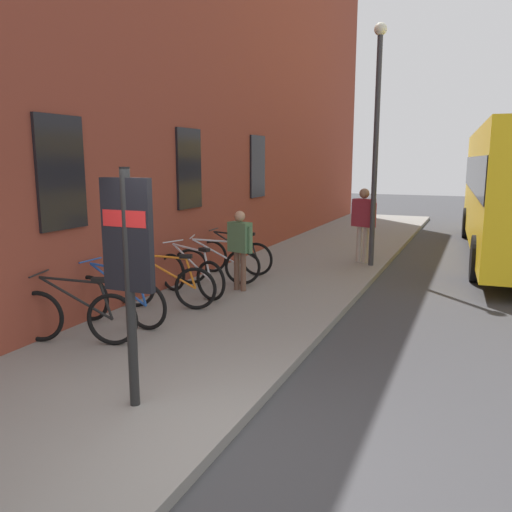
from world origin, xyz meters
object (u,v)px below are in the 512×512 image
(pedestrian_crossing_street, at_px, (363,218))
(street_lamp, at_px, (377,127))
(bicycle_leaning_wall, at_px, (217,265))
(pedestrian_by_facade, at_px, (240,242))
(bicycle_far_end, at_px, (234,256))
(bicycle_by_door, at_px, (191,275))
(bicycle_mid_rack, at_px, (118,300))
(bicycle_beside_lamp, at_px, (76,316))
(bicycle_under_window, at_px, (165,286))
(transit_info_sign, at_px, (128,251))

(pedestrian_crossing_street, relative_size, street_lamp, 0.33)
(bicycle_leaning_wall, distance_m, pedestrian_by_facade, 0.86)
(bicycle_leaning_wall, bearing_deg, pedestrian_by_facade, -111.66)
(bicycle_far_end, relative_size, street_lamp, 0.33)
(pedestrian_crossing_street, bearing_deg, bicycle_by_door, 153.21)
(bicycle_by_door, bearing_deg, bicycle_mid_rack, 176.02)
(bicycle_leaning_wall, xyz_separation_m, pedestrian_by_facade, (-0.25, -0.63, 0.54))
(bicycle_beside_lamp, relative_size, bicycle_leaning_wall, 1.02)
(bicycle_beside_lamp, bearing_deg, bicycle_mid_rack, -0.80)
(bicycle_under_window, xyz_separation_m, street_lamp, (4.97, -2.46, 2.80))
(transit_info_sign, bearing_deg, street_lamp, -5.86)
(bicycle_beside_lamp, distance_m, bicycle_under_window, 1.92)
(street_lamp, bearing_deg, pedestrian_by_facade, 151.42)
(bicycle_far_end, bearing_deg, pedestrian_by_facade, -150.00)
(bicycle_beside_lamp, bearing_deg, transit_info_sign, -122.69)
(bicycle_by_door, bearing_deg, bicycle_far_end, 2.09)
(bicycle_mid_rack, relative_size, bicycle_far_end, 1.00)
(bicycle_leaning_wall, height_order, pedestrian_by_facade, pedestrian_by_facade)
(bicycle_beside_lamp, xyz_separation_m, bicycle_by_door, (2.80, -0.15, 0.00))
(bicycle_mid_rack, height_order, bicycle_leaning_wall, same)
(bicycle_mid_rack, bearing_deg, bicycle_far_end, -0.92)
(bicycle_leaning_wall, distance_m, pedestrian_crossing_street, 4.12)
(bicycle_leaning_wall, bearing_deg, transit_info_sign, -161.62)
(bicycle_mid_rack, distance_m, transit_info_sign, 2.97)
(bicycle_far_end, distance_m, transit_info_sign, 6.29)
(bicycle_far_end, distance_m, street_lamp, 4.34)
(bicycle_mid_rack, bearing_deg, pedestrian_by_facade, -16.54)
(bicycle_under_window, relative_size, pedestrian_crossing_street, 0.96)
(transit_info_sign, height_order, pedestrian_by_facade, transit_info_sign)
(pedestrian_crossing_street, height_order, pedestrian_by_facade, pedestrian_crossing_street)
(bicycle_beside_lamp, distance_m, pedestrian_by_facade, 3.64)
(bicycle_beside_lamp, relative_size, bicycle_mid_rack, 0.97)
(bicycle_beside_lamp, height_order, transit_info_sign, transit_info_sign)
(bicycle_under_window, height_order, bicycle_far_end, same)
(bicycle_mid_rack, height_order, street_lamp, street_lamp)
(bicycle_under_window, xyz_separation_m, transit_info_sign, (-3.08, -1.64, 1.21))
(bicycle_under_window, bearing_deg, bicycle_leaning_wall, 0.01)
(bicycle_under_window, xyz_separation_m, bicycle_leaning_wall, (1.85, 0.00, 0.00))
(bicycle_mid_rack, height_order, bicycle_by_door, same)
(bicycle_beside_lamp, distance_m, bicycle_mid_rack, 0.87)
(bicycle_leaning_wall, relative_size, pedestrian_crossing_street, 0.94)
(bicycle_under_window, relative_size, street_lamp, 0.32)
(bicycle_far_end, height_order, pedestrian_crossing_street, pedestrian_crossing_street)
(bicycle_beside_lamp, bearing_deg, bicycle_under_window, -5.13)
(bicycle_leaning_wall, relative_size, bicycle_far_end, 0.95)
(bicycle_mid_rack, xyz_separation_m, bicycle_by_door, (1.93, -0.13, 0.00))
(bicycle_mid_rack, relative_size, pedestrian_crossing_street, 0.99)
(bicycle_under_window, height_order, bicycle_by_door, same)
(bicycle_beside_lamp, relative_size, pedestrian_by_facade, 1.13)
(bicycle_beside_lamp, xyz_separation_m, bicycle_mid_rack, (0.87, -0.01, 0.00))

